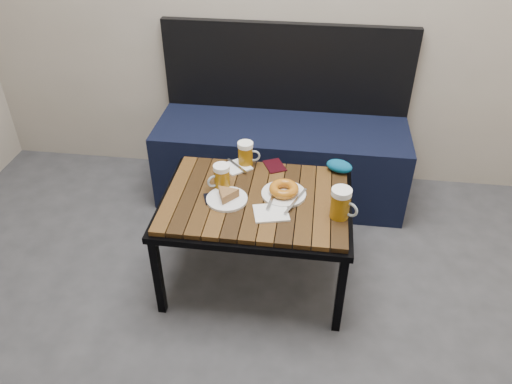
# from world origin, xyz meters

# --- Properties ---
(bench) EXTENTS (1.40, 0.50, 0.95)m
(bench) POSITION_xyz_m (-0.20, 1.76, 0.27)
(bench) COLOR black
(bench) RESTS_ON ground
(cafe_table) EXTENTS (0.84, 0.62, 0.47)m
(cafe_table) POSITION_xyz_m (-0.24, 1.04, 0.43)
(cafe_table) COLOR black
(cafe_table) RESTS_ON ground
(beer_mug_left) EXTENTS (0.11, 0.10, 0.12)m
(beer_mug_left) POSITION_xyz_m (-0.41, 1.09, 0.53)
(beer_mug_left) COLOR #8B5B0B
(beer_mug_left) RESTS_ON cafe_table
(beer_mug_centre) EXTENTS (0.11, 0.08, 0.12)m
(beer_mug_centre) POSITION_xyz_m (-0.33, 1.30, 0.53)
(beer_mug_centre) COLOR #8B5B0B
(beer_mug_centre) RESTS_ON cafe_table
(beer_mug_right) EXTENTS (0.13, 0.11, 0.14)m
(beer_mug_right) POSITION_xyz_m (0.12, 0.95, 0.54)
(beer_mug_right) COLOR #8B5B0B
(beer_mug_right) RESTS_ON cafe_table
(plate_pie) EXTENTS (0.18, 0.18, 0.05)m
(plate_pie) POSITION_xyz_m (-0.37, 1.00, 0.49)
(plate_pie) COLOR white
(plate_pie) RESTS_ON cafe_table
(plate_bagel) EXTENTS (0.20, 0.25, 0.05)m
(plate_bagel) POSITION_xyz_m (-0.13, 1.07, 0.49)
(plate_bagel) COLOR white
(plate_bagel) RESTS_ON cafe_table
(napkin_left) EXTENTS (0.16, 0.16, 0.01)m
(napkin_left) POSITION_xyz_m (-0.37, 1.26, 0.48)
(napkin_left) COLOR white
(napkin_left) RESTS_ON cafe_table
(napkin_right) EXTENTS (0.17, 0.15, 0.01)m
(napkin_right) POSITION_xyz_m (-0.17, 0.93, 0.48)
(napkin_right) COLOR white
(napkin_right) RESTS_ON cafe_table
(passport_navy) EXTENTS (0.13, 0.12, 0.01)m
(passport_navy) POSITION_xyz_m (-0.41, 1.01, 0.47)
(passport_navy) COLOR black
(passport_navy) RESTS_ON cafe_table
(passport_burgundy) EXTENTS (0.13, 0.14, 0.01)m
(passport_burgundy) POSITION_xyz_m (-0.19, 1.30, 0.47)
(passport_burgundy) COLOR black
(passport_burgundy) RESTS_ON cafe_table
(knit_pouch) EXTENTS (0.15, 0.12, 0.05)m
(knit_pouch) POSITION_xyz_m (0.12, 1.30, 0.50)
(knit_pouch) COLOR navy
(knit_pouch) RESTS_ON cafe_table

